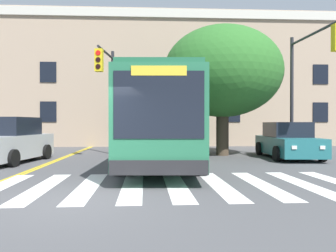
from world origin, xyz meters
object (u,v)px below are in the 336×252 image
object	(u,v)px
traffic_light_near_corner	(308,70)
street_tree_curbside_large	(222,72)
city_bus	(162,120)
car_teal_far_lane	(288,142)
car_white_behind_bus	(138,133)
traffic_light_overhead	(107,83)
car_silver_near_lane	(10,142)

from	to	relation	value
traffic_light_near_corner	street_tree_curbside_large	xyz separation A→B (m)	(-3.22, 2.47, 0.28)
city_bus	street_tree_curbside_large	bearing A→B (deg)	37.63
car_teal_far_lane	street_tree_curbside_large	size ratio (longest dim) A/B	0.72
city_bus	car_teal_far_lane	distance (m)	6.08
car_white_behind_bus	traffic_light_near_corner	distance (m)	11.62
city_bus	traffic_light_near_corner	size ratio (longest dim) A/B	2.11
car_teal_far_lane	traffic_light_overhead	world-z (taller)	traffic_light_overhead
city_bus	street_tree_curbside_large	distance (m)	4.67
traffic_light_overhead	car_white_behind_bus	bearing A→B (deg)	77.95
city_bus	car_teal_far_lane	xyz separation A→B (m)	(5.91, 1.02, -0.99)
car_teal_far_lane	traffic_light_near_corner	bearing A→B (deg)	-66.61
car_teal_far_lane	traffic_light_overhead	xyz separation A→B (m)	(-8.50, 1.16, 2.84)
car_silver_near_lane	traffic_light_near_corner	bearing A→B (deg)	0.20
car_teal_far_lane	car_white_behind_bus	size ratio (longest dim) A/B	0.99
city_bus	traffic_light_near_corner	xyz separation A→B (m)	(6.37, -0.04, 2.16)
city_bus	street_tree_curbside_large	size ratio (longest dim) A/B	1.84
car_teal_far_lane	car_white_behind_bus	xyz separation A→B (m)	(-7.22, 7.16, 0.23)
car_silver_near_lane	street_tree_curbside_large	world-z (taller)	street_tree_curbside_large
car_silver_near_lane	car_white_behind_bus	xyz separation A→B (m)	(4.99, 8.26, 0.14)
car_white_behind_bus	car_teal_far_lane	bearing A→B (deg)	-44.73
car_silver_near_lane	traffic_light_overhead	xyz separation A→B (m)	(3.71, 2.26, 2.76)
city_bus	car_white_behind_bus	bearing A→B (deg)	99.11
car_white_behind_bus	car_silver_near_lane	bearing A→B (deg)	-121.16
car_white_behind_bus	traffic_light_overhead	bearing A→B (deg)	-102.05
street_tree_curbside_large	city_bus	bearing A→B (deg)	-142.37
car_silver_near_lane	traffic_light_near_corner	world-z (taller)	traffic_light_near_corner
car_silver_near_lane	car_teal_far_lane	bearing A→B (deg)	5.17
city_bus	car_teal_far_lane	world-z (taller)	city_bus
car_teal_far_lane	street_tree_curbside_large	world-z (taller)	street_tree_curbside_large
car_teal_far_lane	street_tree_curbside_large	xyz separation A→B (m)	(-2.77, 1.41, 3.44)
car_silver_near_lane	traffic_light_overhead	size ratio (longest dim) A/B	0.86
traffic_light_overhead	car_teal_far_lane	bearing A→B (deg)	-7.74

